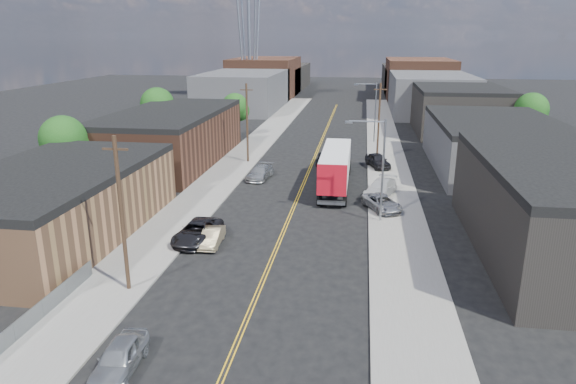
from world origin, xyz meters
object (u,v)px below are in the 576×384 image
(car_left_d, at_px, (260,172))
(car_right_lot_c, at_px, (378,160))
(semi_truck, at_px, (336,164))
(car_left_b, at_px, (212,237))
(car_left_c, at_px, (197,232))
(car_right_lot_a, at_px, (382,203))
(car_ahead_truck, at_px, (326,159))
(car_right_lot_b, at_px, (380,188))
(car_left_a, at_px, (120,357))

(car_left_d, relative_size, car_right_lot_c, 1.04)
(semi_truck, bearing_deg, car_right_lot_c, 60.42)
(car_left_b, xyz_separation_m, car_left_c, (-1.34, 0.54, 0.14))
(car_left_b, distance_m, car_right_lot_c, 29.47)
(car_left_d, relative_size, car_right_lot_a, 1.03)
(semi_truck, height_order, car_ahead_truck, semi_truck)
(car_right_lot_b, bearing_deg, car_left_a, -94.87)
(semi_truck, height_order, car_right_lot_b, semi_truck)
(car_left_a, relative_size, car_left_c, 0.77)
(car_right_lot_a, bearing_deg, car_right_lot_b, 64.26)
(semi_truck, height_order, car_right_lot_a, semi_truck)
(car_left_d, bearing_deg, semi_truck, -1.70)
(car_right_lot_a, relative_size, car_right_lot_b, 0.89)
(car_left_d, bearing_deg, car_right_lot_b, -13.49)
(car_ahead_truck, bearing_deg, car_left_d, -130.88)
(semi_truck, distance_m, car_left_d, 8.96)
(car_left_c, distance_m, car_right_lot_b, 20.08)
(car_left_b, bearing_deg, car_left_c, 154.96)
(car_left_b, height_order, car_left_d, car_left_d)
(car_left_a, xyz_separation_m, car_ahead_truck, (6.78, 43.39, -0.04))
(car_right_lot_c, bearing_deg, car_left_d, -172.82)
(car_left_a, distance_m, car_left_b, 15.84)
(semi_truck, distance_m, car_ahead_truck, 9.79)
(car_left_d, xyz_separation_m, car_right_lot_b, (13.33, -5.19, 0.22))
(car_left_c, distance_m, car_right_lot_a, 17.40)
(car_left_b, bearing_deg, car_left_d, 87.07)
(car_left_c, xyz_separation_m, car_right_lot_b, (14.60, 13.79, 0.16))
(car_left_b, relative_size, car_left_c, 0.69)
(semi_truck, bearing_deg, car_left_c, -119.70)
(car_left_a, bearing_deg, car_left_c, 92.06)
(car_right_lot_b, bearing_deg, car_left_c, -117.87)
(car_left_d, bearing_deg, car_right_lot_c, 34.80)
(car_left_a, bearing_deg, car_right_lot_b, 63.54)
(semi_truck, distance_m, car_left_b, 20.09)
(car_ahead_truck, bearing_deg, car_left_a, -99.04)
(car_right_lot_b, bearing_deg, car_right_lot_a, -71.23)
(car_right_lot_c, height_order, car_ahead_truck, car_right_lot_c)
(car_left_d, distance_m, car_right_lot_a, 16.38)
(car_left_a, relative_size, car_right_lot_b, 0.79)
(semi_truck, distance_m, car_left_a, 35.01)
(car_right_lot_b, height_order, car_ahead_truck, car_right_lot_b)
(car_left_d, height_order, car_right_lot_a, car_right_lot_a)
(semi_truck, relative_size, car_right_lot_b, 2.94)
(car_left_d, relative_size, car_right_lot_b, 0.92)
(car_left_c, bearing_deg, car_ahead_truck, 78.56)
(car_right_lot_a, bearing_deg, car_left_c, -172.79)
(car_left_d, bearing_deg, car_left_c, -86.06)
(car_right_lot_a, bearing_deg, car_ahead_truck, 84.35)
(car_right_lot_b, bearing_deg, car_left_d, 177.51)
(car_right_lot_c, bearing_deg, car_right_lot_b, -109.86)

